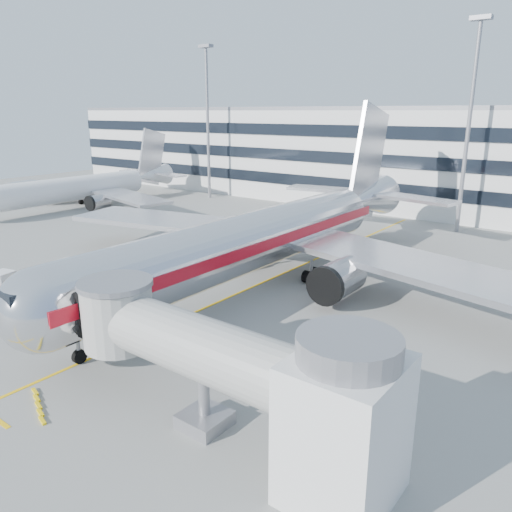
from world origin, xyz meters
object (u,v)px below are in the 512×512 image
Objects in this scene: main_jet at (268,235)px; cargo_container_left at (3,281)px; cargo_container_right at (68,269)px; baggage_tug at (11,310)px; belt_loader at (137,273)px; cargo_container_front at (54,288)px; ramp_worker at (133,293)px.

cargo_container_left is (-16.46, -16.13, -3.37)m from main_jet.
cargo_container_right is at bearing 74.67° from cargo_container_left.
cargo_container_right is (-15.01, -10.86, -3.34)m from main_jet.
belt_loader is at bearing 90.76° from baggage_tug.
cargo_container_front is at bearing 110.39° from baggage_tug.
ramp_worker is (11.25, 4.90, 0.02)m from cargo_container_left.
cargo_container_left is at bearing -126.08° from belt_loader.
main_jet is 21.57m from baggage_tug.
belt_loader is at bearing -144.40° from main_jet.
ramp_worker is at bearing -114.90° from main_jet.
belt_loader is 2.35× the size of cargo_container_right.
main_jet reaches higher than cargo_container_front.
cargo_container_front is at bearing -101.55° from belt_loader.
main_jet reaches higher than belt_loader.
cargo_container_left is 12.27m from ramp_worker.
belt_loader is 11.25m from cargo_container_left.
cargo_container_right is at bearing 123.32° from baggage_tug.
cargo_container_left is at bearing -135.58° from main_jet.
cargo_container_right is (-5.18, -3.82, 0.34)m from belt_loader.
cargo_container_front is at bearing 18.05° from cargo_container_left.
cargo_container_front is (-1.68, 4.51, 0.06)m from baggage_tug.
ramp_worker is (-5.21, -11.23, -3.35)m from main_jet.
belt_loader reaches higher than baggage_tug.
main_jet is 12.22× the size of belt_loader.
main_jet is 28.71× the size of cargo_container_right.
baggage_tug is 1.63× the size of ramp_worker.
belt_loader reaches higher than cargo_container_right.
belt_loader reaches higher than ramp_worker.
main_jet reaches higher than ramp_worker.
baggage_tug reaches higher than ramp_worker.
cargo_container_right reaches higher than ramp_worker.
main_jet is 12.64m from belt_loader.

